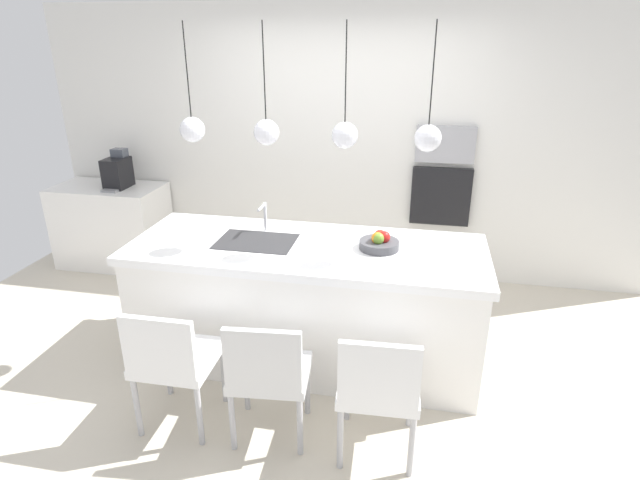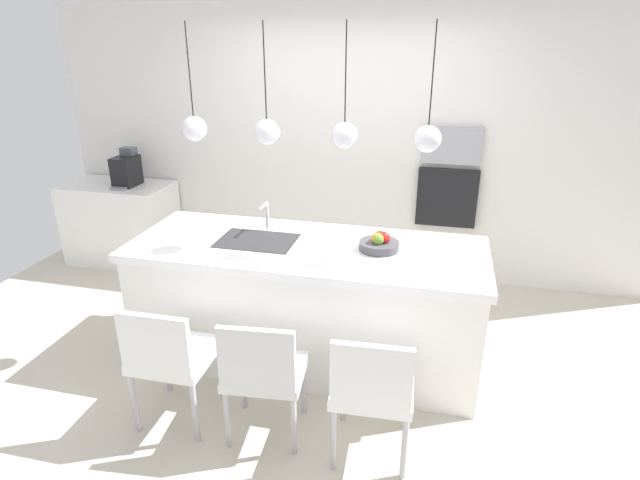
{
  "view_description": "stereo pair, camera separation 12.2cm",
  "coord_description": "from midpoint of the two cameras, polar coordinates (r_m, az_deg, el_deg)",
  "views": [
    {
      "loc": [
        0.76,
        -3.27,
        2.31
      ],
      "look_at": [
        0.1,
        0.0,
        0.97
      ],
      "focal_mm": 28.79,
      "sensor_mm": 36.0,
      "label": 1
    },
    {
      "loc": [
        0.88,
        -3.25,
        2.31
      ],
      "look_at": [
        0.1,
        0.0,
        0.97
      ],
      "focal_mm": 28.79,
      "sensor_mm": 36.0,
      "label": 2
    }
  ],
  "objects": [
    {
      "name": "floor",
      "position": [
        4.08,
        -0.52,
        -12.58
      ],
      "size": [
        6.6,
        6.6,
        0.0
      ],
      "primitive_type": "plane",
      "color": "beige",
      "rests_on": "ground"
    },
    {
      "name": "back_wall",
      "position": [
        5.08,
        4.01,
        10.39
      ],
      "size": [
        6.0,
        0.1,
        2.6
      ],
      "primitive_type": "cube",
      "color": "silver",
      "rests_on": "ground"
    },
    {
      "name": "kitchen_island",
      "position": [
        3.84,
        -0.54,
        -6.9
      ],
      "size": [
        2.53,
        0.96,
        0.92
      ],
      "color": "white",
      "rests_on": "ground"
    },
    {
      "name": "sink_basin",
      "position": [
        3.74,
        -6.1,
        -0.14
      ],
      "size": [
        0.56,
        0.4,
        0.02
      ],
      "primitive_type": "cube",
      "color": "#2D2D30",
      "rests_on": "kitchen_island"
    },
    {
      "name": "faucet",
      "position": [
        3.88,
        -5.15,
        3.03
      ],
      "size": [
        0.02,
        0.17,
        0.22
      ],
      "color": "silver",
      "rests_on": "kitchen_island"
    },
    {
      "name": "fruit_bowl",
      "position": [
        3.58,
        7.59,
        -0.35
      ],
      "size": [
        0.28,
        0.28,
        0.13
      ],
      "color": "#4C4C51",
      "rests_on": "kitchen_island"
    },
    {
      "name": "side_counter",
      "position": [
        5.88,
        -20.64,
        1.78
      ],
      "size": [
        1.1,
        0.6,
        0.86
      ],
      "primitive_type": "cube",
      "color": "white",
      "rests_on": "ground"
    },
    {
      "name": "coffee_machine",
      "position": [
        5.64,
        -20.14,
        7.31
      ],
      "size": [
        0.2,
        0.35,
        0.38
      ],
      "color": "black",
      "rests_on": "side_counter"
    },
    {
      "name": "microwave",
      "position": [
        4.93,
        15.15,
        10.14
      ],
      "size": [
        0.54,
        0.08,
        0.34
      ],
      "primitive_type": "cube",
      "color": "#9E9EA3",
      "rests_on": "back_wall"
    },
    {
      "name": "oven",
      "position": [
        5.05,
        14.59,
        4.6
      ],
      "size": [
        0.56,
        0.08,
        0.56
      ],
      "primitive_type": "cube",
      "color": "black",
      "rests_on": "back_wall"
    },
    {
      "name": "chair_near",
      "position": [
        3.31,
        -15.27,
        -12.25
      ],
      "size": [
        0.47,
        0.47,
        0.85
      ],
      "color": "white",
      "rests_on": "ground"
    },
    {
      "name": "chair_middle",
      "position": [
        3.11,
        -5.21,
        -14.29
      ],
      "size": [
        0.5,
        0.46,
        0.84
      ],
      "color": "silver",
      "rests_on": "ground"
    },
    {
      "name": "chair_far",
      "position": [
        2.99,
        7.06,
        -15.86
      ],
      "size": [
        0.48,
        0.49,
        0.85
      ],
      "color": "white",
      "rests_on": "ground"
    },
    {
      "name": "pendant_light_left",
      "position": [
        3.69,
        -12.85,
        12.0
      ],
      "size": [
        0.17,
        0.17,
        0.77
      ],
      "color": "silver"
    },
    {
      "name": "pendant_light_center_left",
      "position": [
        3.49,
        -4.9,
        11.92
      ],
      "size": [
        0.17,
        0.17,
        0.77
      ],
      "color": "silver"
    },
    {
      "name": "pendant_light_center_right",
      "position": [
        3.36,
        3.81,
        11.57
      ],
      "size": [
        0.17,
        0.17,
        0.77
      ],
      "color": "silver"
    },
    {
      "name": "pendant_light_right",
      "position": [
        3.32,
        12.95,
        10.93
      ],
      "size": [
        0.17,
        0.17,
        0.77
      ],
      "color": "silver"
    }
  ]
}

